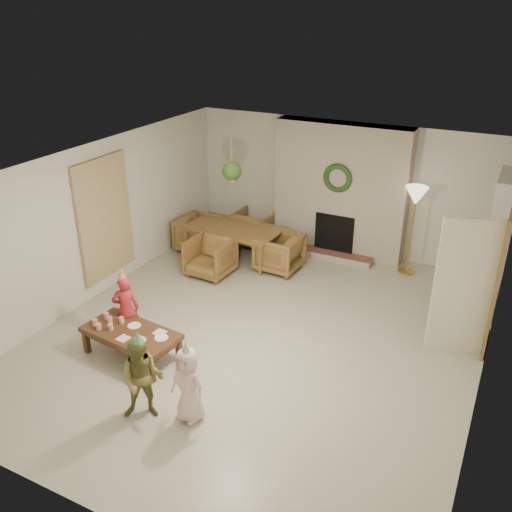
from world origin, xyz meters
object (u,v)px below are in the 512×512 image
Objects in this scene: dining_chair_left at (199,234)px; dining_table at (233,243)px; dining_chair_near at (210,257)px; dining_chair_far at (253,228)px; child_plaid at (142,379)px; child_pink at (188,385)px; coffee_table_top at (131,333)px; dining_chair_right at (279,252)px; child_red at (126,309)px.

dining_table is at bearing -90.00° from dining_chair_left.
dining_chair_near is 1.10m from dining_chair_left.
child_plaid is at bearing 105.18° from dining_chair_far.
child_pink is (1.67, -4.08, 0.17)m from dining_table.
dining_chair_left reaches higher than coffee_table_top.
child_plaid is (0.89, -0.88, 0.15)m from coffee_table_top.
dining_chair_far is 1.24m from dining_chair_right.
child_red is (-0.98, -3.05, 0.17)m from dining_chair_right.
dining_chair_near is (-0.03, -0.78, 0.03)m from dining_table.
dining_chair_far is 4.18m from coffee_table_top.
dining_chair_left is 0.74× the size of child_red.
child_plaid is at bearing -38.75° from coffee_table_top.
dining_chair_near is 2.33m from child_red.
dining_table is 0.78m from dining_chair_left.
dining_table is 0.78m from dining_chair_far.
coffee_table_top is (0.27, -4.17, 0.04)m from dining_chair_far.
dining_chair_far reaches higher than coffee_table_top.
dining_chair_near is 0.74× the size of child_red.
child_red is at bearing 107.50° from child_plaid.
dining_chair_near is 1.00× the size of dining_chair_left.
dining_chair_left is 1.75m from dining_chair_right.
child_red reaches higher than child_pink.
dining_chair_right is 3.21m from child_red.
child_plaid is at bearing -153.23° from dining_chair_left.
child_pink reaches higher than dining_chair_far.
dining_chair_far is at bearing 90.00° from dining_table.
coffee_table_top is 1.40× the size of child_pink.
dining_chair_near is 0.56× the size of coffee_table_top.
coffee_table_top is (-0.67, -3.36, 0.04)m from dining_chair_right.
child_plaid is (1.22, -3.51, 0.18)m from dining_chair_near.
coffee_table_top is 0.45m from child_red.
dining_chair_far is 1.00× the size of dining_chair_left.
dining_table is at bearing 77.77° from child_plaid.
dining_chair_right is at bearing -0.00° from dining_table.
child_plaid reaches higher than dining_chair_far.
dining_chair_left is 3.22m from child_red.
child_pink is at bearing -146.86° from dining_chair_left.
dining_chair_right reaches higher than dining_table.
child_pink is (1.69, -0.98, -0.03)m from child_red.
dining_table is at bearing -90.00° from dining_chair_right.
child_red is (-0.31, 0.30, 0.13)m from coffee_table_top.
dining_chair_near reaches higher than dining_table.
dining_chair_left is at bearing 113.57° from coffee_table_top.
dining_table is 4.45m from child_plaid.
child_plaid reaches higher than dining_chair_left.
dining_chair_near and dining_chair_left have the same top height.
dining_chair_far is at bearing 90.00° from dining_chair_near.
dining_table is 2.34× the size of dining_chair_far.
dining_chair_right is 3.43m from coffee_table_top.
dining_chair_right is (1.00, 0.74, 0.00)m from dining_chair_near.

